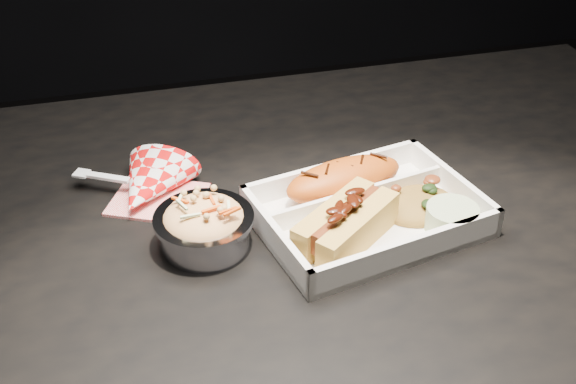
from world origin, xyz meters
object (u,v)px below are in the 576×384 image
Objects in this scene: dining_table at (311,278)px; foil_coleslaw_cup at (204,224)px; hotdog at (346,223)px; fried_pastry at (344,179)px; napkin_fork at (148,186)px; food_tray at (367,216)px.

dining_table is 0.18m from foil_coleslaw_cup.
foil_coleslaw_cup is at bearing 127.18° from hotdog.
fried_pastry is 0.19m from foil_coleslaw_cup.
foil_coleslaw_cup is 0.66× the size of napkin_fork.
food_tray is (0.06, -0.02, 0.10)m from dining_table.
dining_table is at bearing 5.99° from foil_coleslaw_cup.
fried_pastry is 0.92× the size of napkin_fork.
napkin_fork is (-0.21, 0.16, -0.02)m from hotdog.
food_tray is at bearing -78.53° from fried_pastry.
hotdog is at bearing -149.23° from food_tray.
fried_pastry is 1.38× the size of foil_coleslaw_cup.
foil_coleslaw_cup is (-0.19, 0.01, 0.02)m from food_tray.
food_tray is at bearing -18.35° from dining_table.
napkin_fork is at bearing 114.67° from foil_coleslaw_cup.
hotdog and foil_coleslaw_cup have the same top height.
food_tray is at bearing -1.93° from foil_coleslaw_cup.
napkin_fork is at bearing 151.39° from dining_table.
foil_coleslaw_cup is at bearing -174.01° from dining_table.
food_tray is 0.06m from hotdog.
napkin_fork is (-0.24, 0.12, 0.01)m from food_tray.
hotdog is 0.83× the size of napkin_fork.
fried_pastry is 0.24m from napkin_fork.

